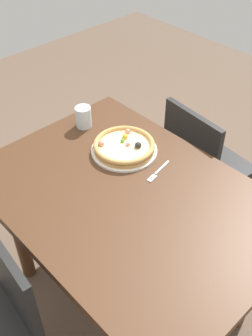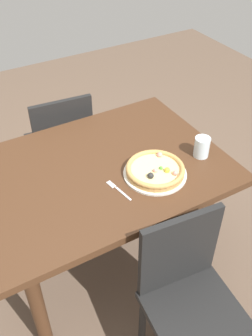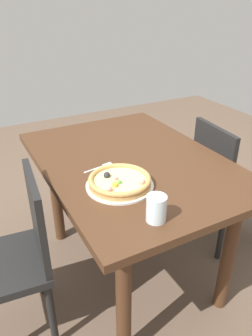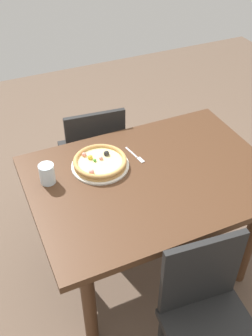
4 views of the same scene
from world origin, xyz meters
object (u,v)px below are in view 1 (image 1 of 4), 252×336
pizza (124,146)px  drinking_glass (83,117)px  dining_table (128,213)px  chair_near (202,165)px  plate (124,150)px  fork (157,172)px

pizza → drinking_glass: size_ratio=2.65×
pizza → dining_table: bearing=140.3°
chair_near → plate: size_ratio=2.80×
plate → drinking_glass: drinking_glass is taller
dining_table → drinking_glass: 0.56m
dining_table → chair_near: (0.10, -0.67, -0.19)m
chair_near → dining_table: bearing=-75.7°
plate → fork: bearing=-179.7°
dining_table → plate: 0.31m
dining_table → plate: plate is taller
chair_near → plate: 0.59m
chair_near → drinking_glass: 0.73m
chair_near → pizza: size_ratio=3.03×
chair_near → plate: bearing=-98.2°
plate → drinking_glass: bearing=1.8°
dining_table → pizza: (0.22, -0.18, 0.14)m
plate → drinking_glass: 0.29m
dining_table → fork: 0.22m
dining_table → pizza: pizza is taller
plate → pizza: (0.00, -0.00, 0.03)m
chair_near → drinking_glass: drinking_glass is taller
drinking_glass → dining_table: bearing=161.1°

